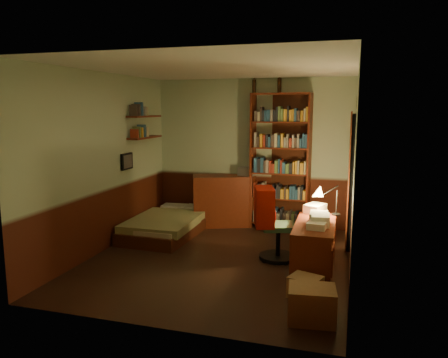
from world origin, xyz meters
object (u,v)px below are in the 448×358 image
(mini_stereo, at_px, (247,171))
(desk_lamp, at_px, (337,192))
(dresser, at_px, (222,200))
(office_chair, at_px, (278,223))
(desk, at_px, (314,248))
(cardboard_box_b, at_px, (305,287))
(bed, at_px, (168,218))
(bookshelf, at_px, (280,162))
(cardboard_box_a, at_px, (312,304))

(mini_stereo, xyz_separation_m, desk_lamp, (1.60, -1.45, -0.02))
(dresser, xyz_separation_m, office_chair, (1.27, -1.51, 0.06))
(desk, bearing_deg, mini_stereo, 123.71)
(cardboard_box_b, bearing_deg, desk, 88.67)
(cardboard_box_b, bearing_deg, bed, 143.09)
(desk, height_order, office_chair, office_chair)
(desk, bearing_deg, bed, 156.13)
(mini_stereo, height_order, bookshelf, bookshelf)
(mini_stereo, xyz_separation_m, cardboard_box_a, (1.47, -3.32, -0.81))
(bookshelf, xyz_separation_m, office_chair, (0.25, -1.59, -0.65))
(mini_stereo, bearing_deg, cardboard_box_b, -51.15)
(office_chair, distance_m, cardboard_box_b, 1.32)
(dresser, height_order, bookshelf, bookshelf)
(bed, bearing_deg, desk, -20.90)
(desk_lamp, distance_m, cardboard_box_b, 1.60)
(dresser, bearing_deg, cardboard_box_a, -80.51)
(office_chair, bearing_deg, bed, 142.92)
(dresser, bearing_deg, bookshelf, -16.50)
(bookshelf, bearing_deg, dresser, -170.82)
(desk_lamp, bearing_deg, desk, -93.58)
(dresser, bearing_deg, desk_lamp, -54.22)
(bed, bearing_deg, cardboard_box_b, -34.92)
(bed, distance_m, cardboard_box_a, 3.54)
(bed, relative_size, dresser, 1.78)
(office_chair, distance_m, cardboard_box_a, 1.83)
(office_chair, height_order, cardboard_box_b, office_chair)
(bed, height_order, desk, desk)
(dresser, distance_m, cardboard_box_a, 3.73)
(mini_stereo, height_order, office_chair, mini_stereo)
(cardboard_box_a, bearing_deg, cardboard_box_b, 102.41)
(office_chair, bearing_deg, cardboard_box_a, -86.89)
(desk, relative_size, desk_lamp, 1.84)
(office_chair, bearing_deg, cardboard_box_b, -83.43)
(dresser, height_order, mini_stereo, mini_stereo)
(dresser, distance_m, desk, 2.58)
(bookshelf, height_order, cardboard_box_a, bookshelf)
(bed, bearing_deg, dresser, 50.70)
(bookshelf, relative_size, desk_lamp, 3.61)
(bookshelf, height_order, office_chair, bookshelf)
(desk, distance_m, desk_lamp, 0.87)
(desk_lamp, relative_size, cardboard_box_a, 1.41)
(desk, bearing_deg, cardboard_box_a, -86.74)
(bookshelf, xyz_separation_m, cardboard_box_b, (0.75, -2.74, -1.05))
(mini_stereo, bearing_deg, dresser, -150.88)
(cardboard_box_a, bearing_deg, desk_lamp, 85.78)
(bed, relative_size, cardboard_box_b, 5.37)
(desk, bearing_deg, office_chair, 146.00)
(mini_stereo, relative_size, cardboard_box_a, 0.60)
(desk_lamp, relative_size, office_chair, 0.63)
(bed, relative_size, cardboard_box_a, 3.94)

